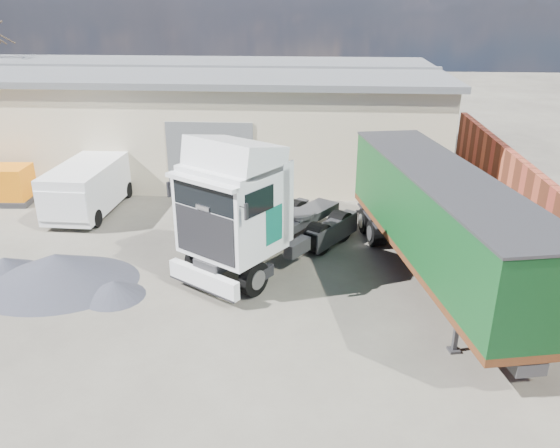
# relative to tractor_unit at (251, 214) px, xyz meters

# --- Properties ---
(ground) EXTENTS (120.00, 120.00, 0.00)m
(ground) POSITION_rel_tractor_unit_xyz_m (-0.78, -2.76, -2.05)
(ground) COLOR #282520
(ground) RESTS_ON ground
(warehouse) EXTENTS (30.60, 12.60, 5.42)m
(warehouse) POSITION_rel_tractor_unit_xyz_m (-6.78, 13.23, 0.61)
(warehouse) COLOR #B6A68C
(warehouse) RESTS_ON ground
(brick_boundary_wall) EXTENTS (0.35, 26.00, 2.50)m
(brick_boundary_wall) POSITION_rel_tractor_unit_xyz_m (10.72, 3.24, -0.80)
(brick_boundary_wall) COLOR brown
(brick_boundary_wall) RESTS_ON ground
(tractor_unit) EXTENTS (6.18, 7.46, 4.87)m
(tractor_unit) POSITION_rel_tractor_unit_xyz_m (0.00, 0.00, 0.00)
(tractor_unit) COLOR black
(tractor_unit) RESTS_ON ground
(box_trailer) EXTENTS (4.70, 11.79, 3.83)m
(box_trailer) POSITION_rel_tractor_unit_xyz_m (6.05, -0.53, 0.29)
(box_trailer) COLOR #2D2D30
(box_trailer) RESTS_ON ground
(panel_van) EXTENTS (2.29, 5.33, 2.16)m
(panel_van) POSITION_rel_tractor_unit_xyz_m (-7.79, 4.94, -0.93)
(panel_van) COLOR black
(panel_van) RESTS_ON ground
(orange_skip) EXTENTS (2.82, 1.86, 1.70)m
(orange_skip) POSITION_rel_tractor_unit_xyz_m (-12.25, 5.88, -1.31)
(orange_skip) COLOR #2D2D30
(orange_skip) RESTS_ON ground
(gravel_heap) EXTENTS (6.75, 6.11, 1.08)m
(gravel_heap) POSITION_rel_tractor_unit_xyz_m (-6.33, -1.49, -1.55)
(gravel_heap) COLOR black
(gravel_heap) RESTS_ON ground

